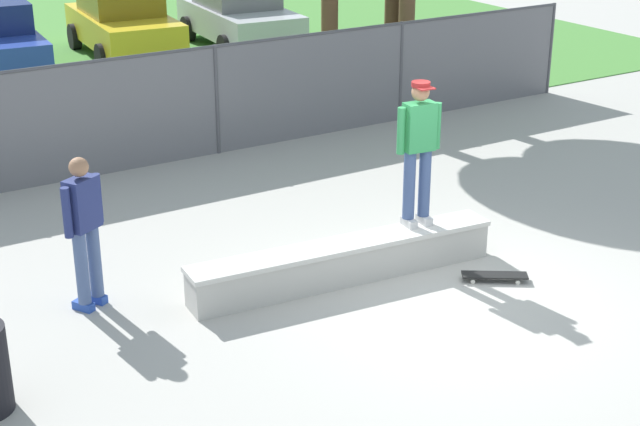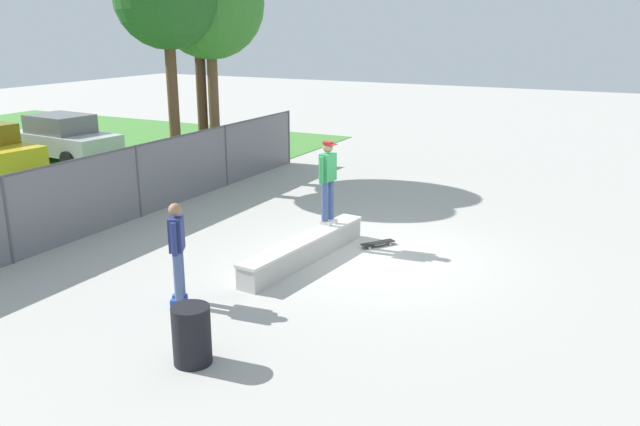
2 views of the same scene
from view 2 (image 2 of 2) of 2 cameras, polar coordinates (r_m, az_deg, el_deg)
The scene contains 9 objects.
ground_plane at distance 13.80m, azimuth 4.64°, elevation -3.82°, with size 80.00×80.00×0.00m, color #ADAAA3.
concrete_ledge at distance 13.43m, azimuth -1.34°, elevation -3.21°, with size 4.00×0.83×0.50m.
skateboarder at distance 14.00m, azimuth 0.69°, elevation 3.06°, with size 0.60×0.33×1.84m.
skateboard at distance 14.41m, azimuth 5.11°, elevation -2.65°, with size 0.78×0.61×0.09m.
chainlink_fence at distance 16.93m, azimuth -15.72°, elevation 2.95°, with size 15.23×0.07×1.85m.
tree_mid at distance 20.69m, azimuth -9.72°, elevation 17.63°, with size 3.31×3.31×6.99m.
car_silver at distance 25.02m, azimuth -21.64°, elevation 6.17°, with size 2.29×4.34×1.66m.
bystander at distance 11.45m, azimuth -12.46°, elevation -3.08°, with size 0.53×0.41×1.82m.
trash_bin at distance 9.63m, azimuth -11.23°, elevation -10.49°, with size 0.56×0.56×0.88m, color black.
Camera 2 is at (-11.99, -4.95, 4.72)m, focal length 36.35 mm.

